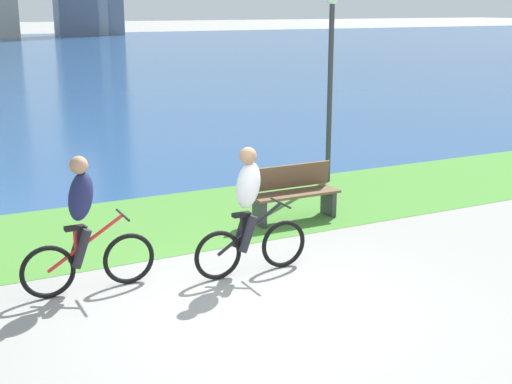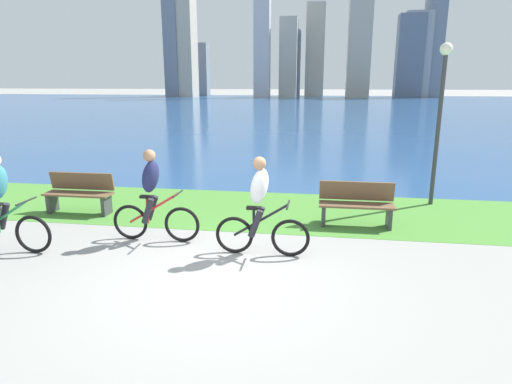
% 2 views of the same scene
% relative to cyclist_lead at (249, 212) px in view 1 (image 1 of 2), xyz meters
% --- Properties ---
extents(ground_plane, '(300.00, 300.00, 0.00)m').
position_rel_cyclist_lead_xyz_m(ground_plane, '(-0.53, -1.11, -0.84)').
color(ground_plane, gray).
extents(grass_strip_bayside, '(120.00, 3.19, 0.01)m').
position_rel_cyclist_lead_xyz_m(grass_strip_bayside, '(-0.53, 2.63, -0.83)').
color(grass_strip_bayside, '#478433').
rests_on(grass_strip_bayside, ground).
extents(cyclist_lead, '(1.61, 0.52, 1.69)m').
position_rel_cyclist_lead_xyz_m(cyclist_lead, '(0.00, 0.00, 0.00)').
color(cyclist_lead, black).
rests_on(cyclist_lead, ground).
extents(cyclist_trailing, '(1.66, 0.52, 1.70)m').
position_rel_cyclist_lead_xyz_m(cyclist_trailing, '(-2.03, 0.38, 0.00)').
color(cyclist_trailing, black).
rests_on(cyclist_trailing, ground).
extents(bench_far_along_path, '(1.50, 0.47, 0.90)m').
position_rel_cyclist_lead_xyz_m(bench_far_along_path, '(1.71, 1.82, -0.39)').
color(bench_far_along_path, brown).
rests_on(bench_far_along_path, ground).
extents(lamppost_tall, '(0.28, 0.28, 3.70)m').
position_rel_cyclist_lead_xyz_m(lamppost_tall, '(3.62, 3.72, 1.60)').
color(lamppost_tall, '#38383D').
rests_on(lamppost_tall, ground).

